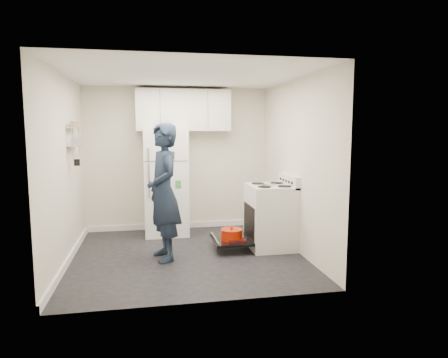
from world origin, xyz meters
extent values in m
cube|color=black|center=(0.00, 0.00, 0.00)|extent=(3.20, 3.20, 0.01)
cube|color=white|center=(0.00, 0.00, 2.50)|extent=(3.20, 3.20, 0.01)
cube|color=beige|center=(0.00, 1.60, 1.25)|extent=(3.20, 0.01, 2.50)
cube|color=beige|center=(0.00, -1.60, 1.25)|extent=(3.20, 0.01, 2.50)
cube|color=beige|center=(-1.60, 0.00, 1.25)|extent=(0.01, 3.20, 2.50)
cube|color=beige|center=(1.60, 0.00, 1.25)|extent=(0.01, 3.20, 2.50)
cube|color=white|center=(-1.59, 0.00, 0.05)|extent=(0.03, 3.20, 0.10)
cube|color=white|center=(0.00, 1.59, 0.05)|extent=(3.20, 0.03, 0.10)
cube|color=silver|center=(1.28, 0.15, 0.46)|extent=(0.65, 0.76, 0.92)
cube|color=black|center=(1.21, 0.15, 0.40)|extent=(0.53, 0.60, 0.52)
cube|color=orange|center=(1.48, 0.15, 0.40)|extent=(0.02, 0.56, 0.46)
cylinder|color=black|center=(1.26, 0.15, 0.22)|extent=(0.34, 0.34, 0.02)
cube|color=silver|center=(1.56, 0.15, 1.01)|extent=(0.08, 0.76, 0.18)
cube|color=silver|center=(1.28, 0.15, 0.94)|extent=(0.65, 0.76, 0.03)
cube|color=#B2B2B7|center=(1.23, 0.10, 0.97)|extent=(0.22, 0.03, 0.01)
cube|color=black|center=(0.68, 0.15, 0.14)|extent=(0.55, 0.70, 0.03)
cylinder|color=#B2B2B7|center=(0.43, 0.15, 0.18)|extent=(0.02, 0.66, 0.02)
cylinder|color=#AF1A01|center=(0.66, 0.07, 0.23)|extent=(0.31, 0.31, 0.14)
cylinder|color=#AF1A01|center=(0.66, 0.07, 0.32)|extent=(0.32, 0.32, 0.02)
sphere|color=#AF1A01|center=(0.66, 0.07, 0.34)|extent=(0.04, 0.04, 0.04)
cube|color=maroon|center=(0.73, -0.02, 0.18)|extent=(0.26, 0.13, 0.04)
cube|color=maroon|center=(0.73, 0.37, 0.18)|extent=(0.27, 0.16, 0.04)
cube|color=white|center=(-0.23, 1.25, 0.89)|extent=(0.72, 0.70, 1.78)
cube|color=#4C4C4C|center=(-0.23, 0.90, 1.27)|extent=(0.68, 0.01, 0.01)
cube|color=#B2B2B7|center=(-0.51, 0.88, 1.39)|extent=(0.02, 0.03, 0.20)
cube|color=#B2B2B7|center=(-0.51, 0.88, 0.97)|extent=(0.02, 0.03, 0.55)
cylinder|color=black|center=(-0.23, 1.25, 1.82)|extent=(0.30, 0.30, 0.07)
cube|color=green|center=(-0.05, 0.89, 0.90)|extent=(0.09, 0.01, 0.12)
cube|color=#A1342E|center=(-0.18, 0.89, 0.70)|extent=(0.10, 0.01, 0.10)
cube|color=yellow|center=(-0.13, 0.89, 1.35)|extent=(0.07, 0.01, 0.07)
cube|color=#F69C3A|center=(-0.38, 0.89, 1.28)|extent=(0.06, 0.01, 0.06)
cube|color=silver|center=(0.10, 1.43, 2.10)|extent=(1.60, 0.33, 0.70)
cube|color=#B2B2B7|center=(-1.52, 0.50, 1.80)|extent=(0.14, 0.60, 0.02)
cube|color=#B2B2B7|center=(-1.52, 0.50, 1.55)|extent=(0.14, 0.60, 0.02)
cylinder|color=black|center=(-1.49, 0.32, 1.32)|extent=(0.08, 0.08, 0.09)
imported|color=#182337|center=(-0.32, -0.10, 0.93)|extent=(0.60, 0.77, 1.86)
camera|label=1|loc=(-0.51, -5.50, 1.78)|focal=32.00mm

